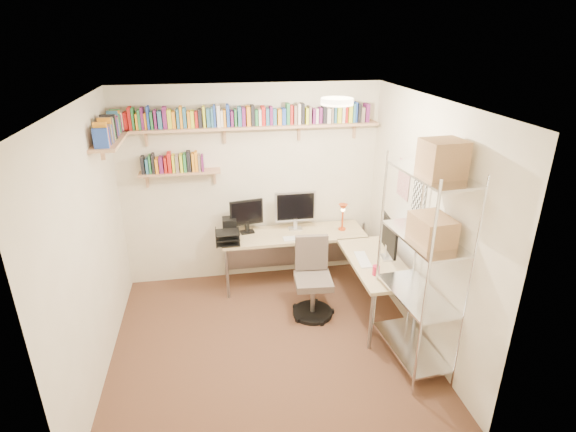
% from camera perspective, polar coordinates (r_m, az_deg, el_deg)
% --- Properties ---
extents(ground, '(3.20, 3.20, 0.00)m').
position_cam_1_polar(ground, '(4.95, -2.49, -15.72)').
color(ground, '#4A341F').
rests_on(ground, ground).
extents(room_shell, '(3.24, 3.04, 2.52)m').
position_cam_1_polar(room_shell, '(4.17, -2.79, 1.21)').
color(room_shell, beige).
rests_on(room_shell, ground).
extents(wall_shelves, '(3.12, 1.09, 0.80)m').
position_cam_1_polar(wall_shelves, '(5.26, -9.50, 10.88)').
color(wall_shelves, tan).
rests_on(wall_shelves, ground).
extents(corner_desk, '(2.03, 1.78, 1.21)m').
position_cam_1_polar(corner_desk, '(5.46, 2.06, -3.19)').
color(corner_desk, tan).
rests_on(corner_desk, ground).
extents(office_chair, '(0.49, 0.49, 0.92)m').
position_cam_1_polar(office_chair, '(5.19, 3.13, -8.48)').
color(office_chair, black).
rests_on(office_chair, ground).
extents(wire_rack, '(0.51, 0.92, 2.26)m').
position_cam_1_polar(wire_rack, '(4.08, 17.60, -1.15)').
color(wire_rack, silver).
rests_on(wire_rack, ground).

